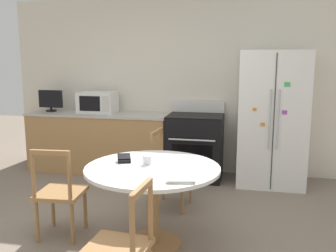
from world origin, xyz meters
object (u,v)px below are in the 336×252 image
(oven_range, at_px, (195,146))
(dining_chair_left, at_px, (60,194))
(refrigerator, at_px, (272,119))
(dining_chair_near, at_px, (120,249))
(countertop_tv, at_px, (51,100))
(microwave, at_px, (98,102))
(dining_chair_far, at_px, (170,171))
(wallet, at_px, (124,159))
(candle_glass, at_px, (147,160))

(oven_range, xyz_separation_m, dining_chair_left, (-1.01, -2.10, -0.03))
(refrigerator, xyz_separation_m, dining_chair_near, (-1.14, -2.94, -0.47))
(refrigerator, distance_m, countertop_tv, 3.31)
(microwave, relative_size, dining_chair_far, 0.61)
(microwave, xyz_separation_m, wallet, (1.09, -2.02, -0.28))
(countertop_tv, distance_m, candle_glass, 2.93)
(refrigerator, bearing_deg, microwave, 177.93)
(microwave, bearing_deg, candle_glass, -57.03)
(refrigerator, xyz_separation_m, dining_chair_far, (-1.17, -1.11, -0.47))
(refrigerator, bearing_deg, oven_range, 177.89)
(microwave, xyz_separation_m, dining_chair_near, (1.41, -3.03, -0.62))
(countertop_tv, xyz_separation_m, wallet, (1.86, -1.99, -0.30))
(microwave, relative_size, dining_chair_near, 0.61)
(dining_chair_left, distance_m, wallet, 0.71)
(microwave, height_order, countertop_tv, countertop_tv)
(dining_chair_near, bearing_deg, dining_chair_left, 50.20)
(dining_chair_near, distance_m, wallet, 1.12)
(dining_chair_near, bearing_deg, candle_glass, 8.53)
(oven_range, bearing_deg, candle_glass, -94.79)
(dining_chair_near, distance_m, candle_glass, 1.05)
(oven_range, distance_m, dining_chair_left, 2.33)
(microwave, xyz_separation_m, dining_chair_left, (0.49, -2.15, -0.62))
(dining_chair_left, height_order, candle_glass, dining_chair_left)
(wallet, bearing_deg, refrigerator, 53.09)
(refrigerator, bearing_deg, dining_chair_near, -111.10)
(countertop_tv, xyz_separation_m, dining_chair_near, (2.17, -3.01, -0.64))
(refrigerator, distance_m, dining_chair_near, 3.19)
(dining_chair_far, relative_size, dining_chair_near, 1.00)
(oven_range, distance_m, dining_chair_near, 2.98)
(microwave, relative_size, countertop_tv, 1.47)
(countertop_tv, relative_size, dining_chair_left, 0.42)
(dining_chair_far, height_order, candle_glass, dining_chair_far)
(refrigerator, height_order, candle_glass, refrigerator)
(countertop_tv, relative_size, dining_chair_far, 0.42)
(microwave, height_order, dining_chair_far, microwave)
(dining_chair_left, height_order, dining_chair_near, same)
(oven_range, xyz_separation_m, countertop_tv, (-2.26, 0.03, 0.61))
(microwave, height_order, dining_chair_near, microwave)
(dining_chair_far, xyz_separation_m, candle_glass, (-0.04, -0.85, 0.35))
(microwave, relative_size, candle_glass, 6.86)
(oven_range, distance_m, countertop_tv, 2.34)
(dining_chair_left, bearing_deg, dining_chair_near, -48.50)
(refrigerator, distance_m, wallet, 2.41)
(dining_chair_left, bearing_deg, candle_glass, 2.31)
(oven_range, xyz_separation_m, wallet, (-0.40, -1.96, 0.31))
(dining_chair_near, relative_size, wallet, 5.56)
(candle_glass, height_order, wallet, candle_glass)
(oven_range, relative_size, dining_chair_left, 1.20)
(dining_chair_left, relative_size, candle_glass, 11.22)
(countertop_tv, bearing_deg, candle_glass, -44.10)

